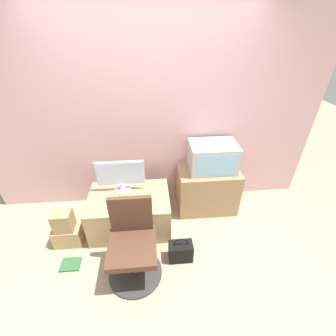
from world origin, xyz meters
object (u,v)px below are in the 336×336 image
mouse (147,200)px  office_chair (133,247)px  handbag (181,251)px  keyboard (124,200)px  crt_tv (212,157)px  cardboard_box_lower (68,236)px  book (71,264)px  main_monitor (121,176)px

mouse → office_chair: (-0.15, -0.54, -0.14)m
mouse → handbag: (0.36, -0.45, -0.39)m
keyboard → crt_tv: bearing=18.4°
office_chair → cardboard_box_lower: (-0.81, 0.43, -0.25)m
keyboard → cardboard_box_lower: (-0.69, -0.14, -0.38)m
keyboard → handbag: 0.88m
mouse → cardboard_box_lower: size_ratio=0.19×
mouse → office_chair: 0.58m
handbag → keyboard: bearing=142.5°
crt_tv → office_chair: (-1.01, -0.95, -0.45)m
mouse → book: bearing=-153.5°
mouse → handbag: size_ratio=0.19×
crt_tv → handbag: crt_tv is taller
crt_tv → main_monitor: bearing=-171.8°
main_monitor → office_chair: (0.15, -0.78, -0.34)m
office_chair → cardboard_box_lower: bearing=152.4°
keyboard → book: 0.91m
mouse → book: mouse is taller
mouse → book: 1.10m
mouse → keyboard: bearing=174.3°
handbag → mouse: bearing=128.3°
keyboard → cardboard_box_lower: 0.81m
handbag → crt_tv: bearing=59.4°
main_monitor → mouse: 0.43m
crt_tv → book: 2.10m
crt_tv → office_chair: 1.46m
crt_tv → book: (-1.74, -0.84, -0.81)m
cardboard_box_lower → office_chair: bearing=-27.6°
mouse → handbag: mouse is taller
cardboard_box_lower → handbag: 1.36m
crt_tv → office_chair: crt_tv is taller
mouse → book: (-0.88, -0.44, -0.50)m
main_monitor → mouse: (0.30, -0.24, -0.20)m
main_monitor → handbag: bearing=-46.2°
office_chair → book: 0.82m
main_monitor → mouse: bearing=-38.0°
office_chair → main_monitor: bearing=101.1°
crt_tv → handbag: bearing=-120.6°
main_monitor → cardboard_box_lower: main_monitor is taller
main_monitor → handbag: (0.66, -0.69, -0.60)m
mouse → office_chair: office_chair is taller
cardboard_box_lower → handbag: (1.32, -0.34, -0.00)m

